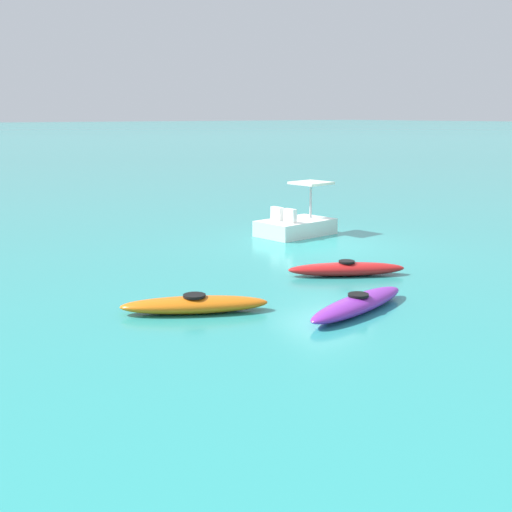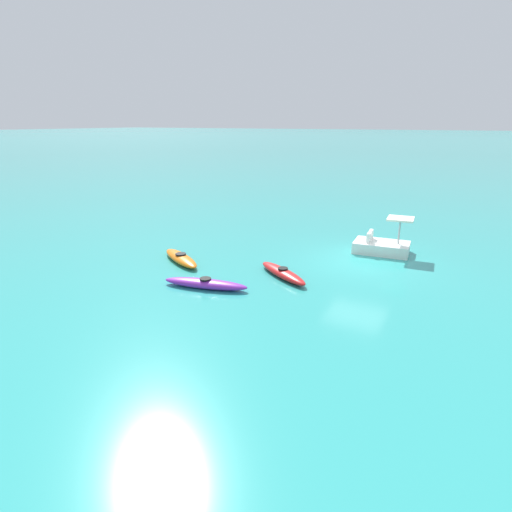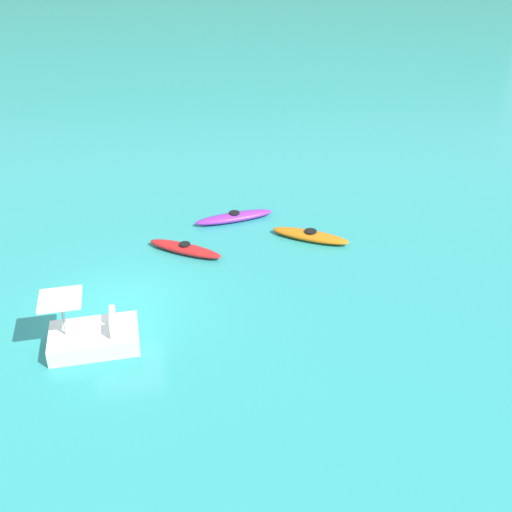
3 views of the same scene
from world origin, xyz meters
The scene contains 5 objects.
ground_plane centered at (0.00, 0.00, 0.00)m, with size 600.00×600.00×0.00m, color teal.
kayak_purple centered at (4.12, 5.44, 0.16)m, with size 3.21×1.33×0.37m.
kayak_orange centered at (6.73, 3.52, 0.16)m, with size 2.88×2.07×0.37m.
kayak_red centered at (2.14, 3.13, 0.16)m, with size 2.74×2.04×0.37m.
pedal_boat_white centered at (-0.51, -1.85, 0.34)m, with size 2.55×1.70×1.68m.
Camera 1 is at (13.46, 14.37, 3.85)m, focal length 46.96 mm.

